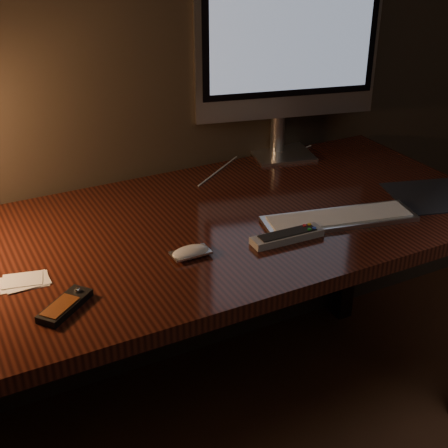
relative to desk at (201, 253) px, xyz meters
name	(u,v)px	position (x,y,z in m)	size (l,w,h in m)	color
desk	(201,253)	(0.00, 0.00, 0.00)	(1.60, 0.75, 0.75)	#3D160E
monitor	(288,44)	(0.43, 0.26, 0.50)	(0.59, 0.21, 0.62)	silver
keyboard	(339,218)	(0.31, -0.22, 0.14)	(0.41, 0.12, 0.02)	silver
mousepad	(439,195)	(0.66, -0.23, 0.13)	(0.28, 0.22, 0.00)	black
mouse	(191,253)	(-0.13, -0.21, 0.14)	(0.09, 0.05, 0.02)	white
media_remote	(65,305)	(-0.45, -0.28, 0.14)	(0.13, 0.12, 0.02)	black
tv_remote	(287,236)	(0.12, -0.25, 0.14)	(0.19, 0.05, 0.02)	#999B9E
papers	(24,281)	(-0.50, -0.14, 0.13)	(0.11, 0.07, 0.01)	white
cable	(255,163)	(0.31, 0.24, 0.13)	(0.00, 0.00, 0.52)	white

